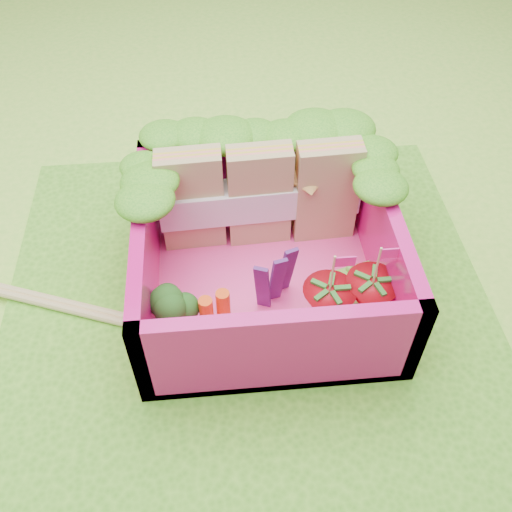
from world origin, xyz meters
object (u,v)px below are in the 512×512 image
at_px(broccoli, 170,305).
at_px(strawberry_left, 327,306).
at_px(bento_box, 266,252).
at_px(strawberry_right, 369,298).
at_px(sandwich_stack, 261,196).
at_px(chopsticks, 63,305).

relative_size(broccoli, strawberry_left, 0.60).
relative_size(bento_box, broccoli, 4.27).
height_order(bento_box, broccoli, bento_box).
relative_size(broccoli, strawberry_right, 0.60).
bearing_deg(sandwich_stack, broccoli, -128.94).
height_order(bento_box, strawberry_right, strawberry_right).
xyz_separation_m(bento_box, broccoli, (-0.50, -0.27, -0.04)).
relative_size(broccoli, chopsticks, 0.16).
bearing_deg(bento_box, broccoli, -151.50).
relative_size(sandwich_stack, strawberry_right, 2.20).
bearing_deg(broccoli, chopsticks, 159.87).
distance_m(bento_box, chopsticks, 1.12).
bearing_deg(bento_box, strawberry_left, -48.26).
height_order(broccoli, strawberry_left, strawberry_left).
bearing_deg(strawberry_left, bento_box, 131.74).
distance_m(sandwich_stack, strawberry_left, 0.73).
height_order(sandwich_stack, strawberry_left, sandwich_stack).
bearing_deg(broccoli, sandwich_stack, 51.06).
xyz_separation_m(bento_box, strawberry_left, (0.28, -0.31, -0.09)).
height_order(sandwich_stack, strawberry_right, sandwich_stack).
bearing_deg(chopsticks, broccoli, -20.13).
bearing_deg(bento_box, chopsticks, -177.26).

